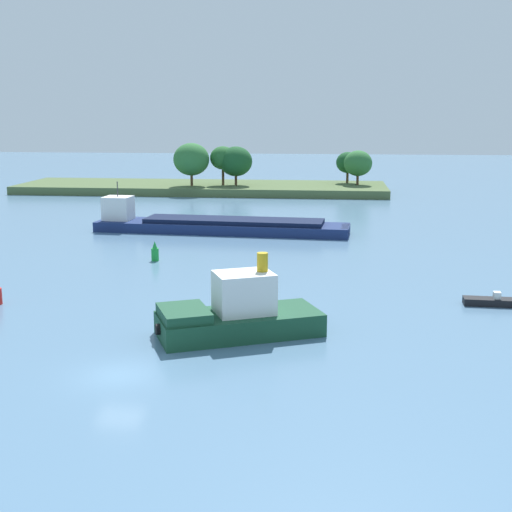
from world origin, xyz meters
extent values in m
plane|color=slate|center=(0.00, 0.00, 0.00)|extent=(400.00, 400.00, 0.00)
cube|color=#4C6038|center=(-11.22, 87.19, 0.68)|extent=(64.31, 17.19, 1.36)
cylinder|color=#513823|center=(-12.42, 83.54, 2.41)|extent=(0.44, 0.44, 2.09)
ellipsoid|color=#2D6B33|center=(-12.42, 83.54, 5.91)|extent=(6.13, 6.13, 5.52)
cylinder|color=#513823|center=(-7.25, 85.36, 2.83)|extent=(0.44, 0.44, 2.93)
ellipsoid|color=#235B28|center=(-7.25, 85.36, 6.06)|extent=(4.44, 4.44, 4.00)
cylinder|color=#513823|center=(-4.98, 85.19, 2.30)|extent=(0.44, 0.44, 1.87)
ellipsoid|color=#194C23|center=(-4.98, 85.19, 5.50)|extent=(5.67, 5.67, 5.10)
cylinder|color=#513823|center=(14.31, 91.30, 2.36)|extent=(0.44, 0.44, 2.00)
ellipsoid|color=#194C23|center=(14.31, 91.30, 5.02)|extent=(4.14, 4.14, 3.73)
cylinder|color=#513823|center=(16.00, 88.26, 2.26)|extent=(0.44, 0.44, 1.79)
ellipsoid|color=#2D6B33|center=(16.00, 88.26, 5.11)|extent=(4.91, 4.91, 4.42)
cube|color=black|center=(23.91, 16.30, 0.27)|extent=(5.60, 1.49, 0.54)
cube|color=white|center=(23.50, 16.32, 0.79)|extent=(0.53, 0.63, 0.50)
cube|color=navy|center=(-1.40, 45.48, 0.58)|extent=(30.13, 7.54, 1.16)
cube|color=#0F1834|center=(0.10, 45.37, 1.41)|extent=(21.15, 6.08, 0.50)
cube|color=white|center=(-14.07, 46.42, 2.56)|extent=(3.41, 3.17, 2.80)
cylinder|color=#333338|center=(-14.07, 46.42, 4.86)|extent=(0.12, 0.12, 1.80)
cube|color=navy|center=(13.07, 44.40, 0.64)|extent=(1.19, 4.07, 1.04)
cube|color=#19472D|center=(5.62, 7.60, 0.72)|extent=(11.09, 8.06, 1.44)
cube|color=#19472D|center=(2.35, 6.16, 1.74)|extent=(4.18, 4.70, 0.60)
cube|color=white|center=(5.89, 7.72, 2.74)|extent=(4.40, 4.00, 2.60)
cylinder|color=gold|center=(7.02, 8.22, 4.64)|extent=(0.70, 0.70, 1.20)
cylinder|color=black|center=(0.85, 5.50, 0.86)|extent=(0.56, 0.76, 0.70)
cylinder|color=green|center=(-5.24, 29.03, 0.60)|extent=(0.70, 0.70, 1.20)
cone|color=green|center=(-5.24, 29.03, 1.55)|extent=(0.49, 0.49, 0.70)
camera|label=1|loc=(11.11, -34.62, 13.98)|focal=49.00mm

